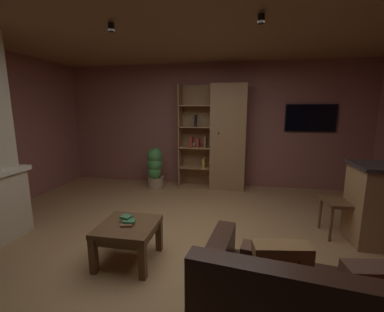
{
  "coord_description": "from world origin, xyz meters",
  "views": [
    {
      "loc": [
        0.58,
        -2.76,
        1.65
      ],
      "look_at": [
        0.0,
        0.4,
        1.05
      ],
      "focal_mm": 23.73,
      "sensor_mm": 36.0,
      "label": 1
    }
  ],
  "objects_px": {
    "bookshelf_cabinet": "(224,138)",
    "wall_mounted_tv": "(310,118)",
    "table_book_0": "(127,225)",
    "dining_chair": "(349,197)",
    "table_book_2": "(126,217)",
    "potted_floor_plant": "(155,167)",
    "coffee_table": "(128,232)",
    "table_book_1": "(129,221)"
  },
  "relations": [
    {
      "from": "bookshelf_cabinet",
      "to": "wall_mounted_tv",
      "type": "relative_size",
      "value": 2.22
    },
    {
      "from": "table_book_0",
      "to": "dining_chair",
      "type": "relative_size",
      "value": 0.14
    },
    {
      "from": "dining_chair",
      "to": "bookshelf_cabinet",
      "type": "bearing_deg",
      "value": 133.74
    },
    {
      "from": "table_book_2",
      "to": "potted_floor_plant",
      "type": "relative_size",
      "value": 0.12
    },
    {
      "from": "dining_chair",
      "to": "potted_floor_plant",
      "type": "distance_m",
      "value": 3.47
    },
    {
      "from": "coffee_table",
      "to": "dining_chair",
      "type": "relative_size",
      "value": 0.66
    },
    {
      "from": "potted_floor_plant",
      "to": "wall_mounted_tv",
      "type": "height_order",
      "value": "wall_mounted_tv"
    },
    {
      "from": "bookshelf_cabinet",
      "to": "dining_chair",
      "type": "height_order",
      "value": "bookshelf_cabinet"
    },
    {
      "from": "table_book_0",
      "to": "wall_mounted_tv",
      "type": "bearing_deg",
      "value": 50.62
    },
    {
      "from": "coffee_table",
      "to": "table_book_1",
      "type": "height_order",
      "value": "table_book_1"
    },
    {
      "from": "coffee_table",
      "to": "wall_mounted_tv",
      "type": "bearing_deg",
      "value": 50.15
    },
    {
      "from": "table_book_0",
      "to": "potted_floor_plant",
      "type": "xyz_separation_m",
      "value": [
        -0.56,
        2.6,
        0.0
      ]
    },
    {
      "from": "table_book_0",
      "to": "wall_mounted_tv",
      "type": "relative_size",
      "value": 0.13
    },
    {
      "from": "bookshelf_cabinet",
      "to": "table_book_0",
      "type": "relative_size",
      "value": 16.95
    },
    {
      "from": "table_book_0",
      "to": "wall_mounted_tv",
      "type": "distance_m",
      "value": 4.12
    },
    {
      "from": "bookshelf_cabinet",
      "to": "table_book_0",
      "type": "bearing_deg",
      "value": -106.23
    },
    {
      "from": "table_book_2",
      "to": "wall_mounted_tv",
      "type": "bearing_deg",
      "value": 49.24
    },
    {
      "from": "table_book_2",
      "to": "dining_chair",
      "type": "relative_size",
      "value": 0.12
    },
    {
      "from": "table_book_0",
      "to": "coffee_table",
      "type": "bearing_deg",
      "value": 102.59
    },
    {
      "from": "table_book_1",
      "to": "table_book_0",
      "type": "bearing_deg",
      "value": -99.7
    },
    {
      "from": "coffee_table",
      "to": "table_book_1",
      "type": "distance_m",
      "value": 0.12
    },
    {
      "from": "table_book_2",
      "to": "potted_floor_plant",
      "type": "height_order",
      "value": "potted_floor_plant"
    },
    {
      "from": "coffee_table",
      "to": "wall_mounted_tv",
      "type": "distance_m",
      "value": 4.13
    },
    {
      "from": "bookshelf_cabinet",
      "to": "coffee_table",
      "type": "height_order",
      "value": "bookshelf_cabinet"
    },
    {
      "from": "coffee_table",
      "to": "table_book_2",
      "type": "xyz_separation_m",
      "value": [
        -0.04,
        0.05,
        0.14
      ]
    },
    {
      "from": "coffee_table",
      "to": "potted_floor_plant",
      "type": "relative_size",
      "value": 0.71
    },
    {
      "from": "potted_floor_plant",
      "to": "dining_chair",
      "type": "bearing_deg",
      "value": -26.02
    },
    {
      "from": "wall_mounted_tv",
      "to": "coffee_table",
      "type": "bearing_deg",
      "value": -129.85
    },
    {
      "from": "potted_floor_plant",
      "to": "bookshelf_cabinet",
      "type": "bearing_deg",
      "value": 11.21
    },
    {
      "from": "table_book_0",
      "to": "dining_chair",
      "type": "bearing_deg",
      "value": 22.85
    },
    {
      "from": "potted_floor_plant",
      "to": "wall_mounted_tv",
      "type": "bearing_deg",
      "value": 8.95
    },
    {
      "from": "coffee_table",
      "to": "table_book_0",
      "type": "height_order",
      "value": "table_book_0"
    },
    {
      "from": "bookshelf_cabinet",
      "to": "table_book_2",
      "type": "bearing_deg",
      "value": -107.63
    },
    {
      "from": "bookshelf_cabinet",
      "to": "coffee_table",
      "type": "xyz_separation_m",
      "value": [
        -0.85,
        -2.84,
        -0.72
      ]
    },
    {
      "from": "table_book_0",
      "to": "wall_mounted_tv",
      "type": "height_order",
      "value": "wall_mounted_tv"
    },
    {
      "from": "dining_chair",
      "to": "potted_floor_plant",
      "type": "bearing_deg",
      "value": 153.98
    },
    {
      "from": "table_book_1",
      "to": "table_book_2",
      "type": "xyz_separation_m",
      "value": [
        -0.05,
        0.05,
        0.02
      ]
    },
    {
      "from": "table_book_0",
      "to": "dining_chair",
      "type": "height_order",
      "value": "dining_chair"
    },
    {
      "from": "coffee_table",
      "to": "dining_chair",
      "type": "bearing_deg",
      "value": 22.01
    },
    {
      "from": "bookshelf_cabinet",
      "to": "coffee_table",
      "type": "distance_m",
      "value": 3.04
    },
    {
      "from": "bookshelf_cabinet",
      "to": "potted_floor_plant",
      "type": "height_order",
      "value": "bookshelf_cabinet"
    },
    {
      "from": "table_book_2",
      "to": "wall_mounted_tv",
      "type": "relative_size",
      "value": 0.11
    }
  ]
}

